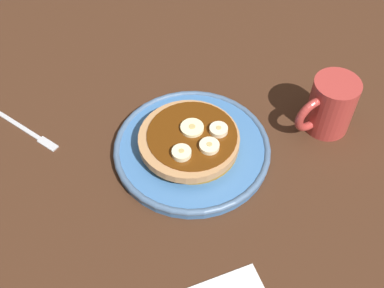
# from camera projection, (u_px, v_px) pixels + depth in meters

# --- Properties ---
(ground_plane) EXTENTS (1.40, 1.40, 0.03)m
(ground_plane) POSITION_uv_depth(u_px,v_px,m) (192.00, 158.00, 0.74)
(ground_plane) COLOR #422616
(plate) EXTENTS (0.24, 0.24, 0.02)m
(plate) POSITION_uv_depth(u_px,v_px,m) (192.00, 149.00, 0.72)
(plate) COLOR #3F72B2
(plate) RESTS_ON ground_plane
(pancake_stack) EXTENTS (0.15, 0.15, 0.03)m
(pancake_stack) POSITION_uv_depth(u_px,v_px,m) (191.00, 140.00, 0.70)
(pancake_stack) COLOR #A37024
(pancake_stack) RESTS_ON plate
(banana_slice_0) EXTENTS (0.03, 0.03, 0.01)m
(banana_slice_0) POSITION_uv_depth(u_px,v_px,m) (192.00, 128.00, 0.70)
(banana_slice_0) COLOR #FBEFB2
(banana_slice_0) RESTS_ON pancake_stack
(banana_slice_1) EXTENTS (0.03, 0.03, 0.01)m
(banana_slice_1) POSITION_uv_depth(u_px,v_px,m) (209.00, 146.00, 0.68)
(banana_slice_1) COLOR #F6E8BB
(banana_slice_1) RESTS_ON pancake_stack
(banana_slice_2) EXTENTS (0.03, 0.03, 0.01)m
(banana_slice_2) POSITION_uv_depth(u_px,v_px,m) (219.00, 130.00, 0.69)
(banana_slice_2) COLOR #F3E3BC
(banana_slice_2) RESTS_ON pancake_stack
(banana_slice_3) EXTENTS (0.03, 0.03, 0.01)m
(banana_slice_3) POSITION_uv_depth(u_px,v_px,m) (182.00, 153.00, 0.67)
(banana_slice_3) COLOR beige
(banana_slice_3) RESTS_ON pancake_stack
(coffee_mug) EXTENTS (0.10, 0.07, 0.09)m
(coffee_mug) POSITION_uv_depth(u_px,v_px,m) (330.00, 105.00, 0.72)
(coffee_mug) COLOR #B23833
(coffee_mug) RESTS_ON ground_plane
(fork) EXTENTS (0.06, 0.12, 0.01)m
(fork) POSITION_uv_depth(u_px,v_px,m) (30.00, 132.00, 0.75)
(fork) COLOR silver
(fork) RESTS_ON ground_plane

